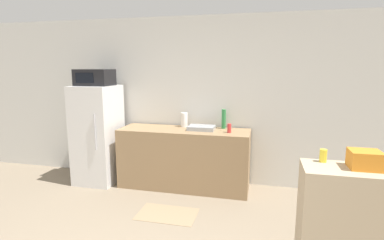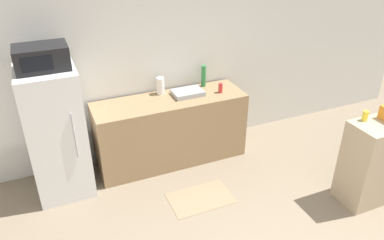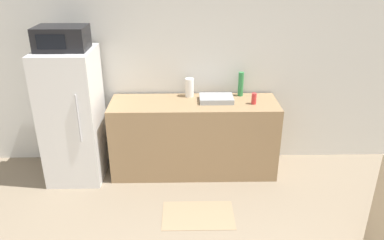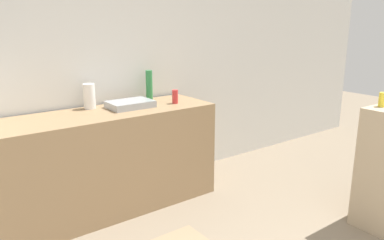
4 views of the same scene
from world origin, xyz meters
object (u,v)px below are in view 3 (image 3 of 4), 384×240
at_px(refrigerator, 73,116).
at_px(paper_towel_roll, 190,87).
at_px(bottle_short, 254,99).
at_px(microwave, 62,38).
at_px(bottle_tall, 241,84).

relative_size(refrigerator, paper_towel_roll, 6.94).
bearing_deg(bottle_short, microwave, -179.65).
relative_size(microwave, bottle_short, 4.13).
distance_m(refrigerator, paper_towel_roll, 1.40).
bearing_deg(refrigerator, bottle_short, 0.31).
bearing_deg(paper_towel_roll, bottle_short, -20.17).
distance_m(refrigerator, microwave, 0.90).
height_order(microwave, bottle_short, microwave).
distance_m(refrigerator, bottle_tall, 2.01).
bearing_deg(microwave, bottle_short, 0.35).
xyz_separation_m(refrigerator, bottle_short, (2.09, 0.01, 0.20)).
bearing_deg(bottle_tall, refrigerator, -171.60).
distance_m(microwave, bottle_tall, 2.09).
relative_size(refrigerator, microwave, 2.89).
distance_m(bottle_tall, bottle_short, 0.31).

